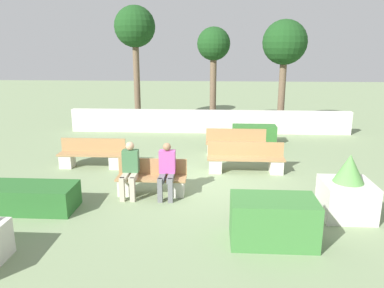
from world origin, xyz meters
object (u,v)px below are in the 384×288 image
Objects in this scene: planter_corner_right at (347,192)px; bench_left_side at (236,145)px; bench_right_side at (246,161)px; person_seated_woman at (167,168)px; bench_back at (92,157)px; tree_center_left at (214,48)px; bench_front at (152,182)px; tree_leftmost at (135,29)px; tree_center_right at (285,44)px; person_seated_man at (130,167)px.

bench_left_side is at bearing 114.37° from planter_corner_right.
person_seated_woman is (-2.01, -1.94, 0.37)m from bench_right_side.
bench_left_side and bench_back have the same top height.
bench_front is at bearing -99.85° from tree_center_left.
bench_front is 9.73m from tree_leftmost.
bench_back is 9.40m from tree_center_right.
person_seated_man is 0.30× the size of tree_center_left.
tree_leftmost is at bearing 105.68° from person_seated_woman.
bench_back is 0.42× the size of tree_center_right.
bench_back is 7.06m from planter_corner_right.
tree_leftmost reaches higher than tree_center_right.
bench_left_side is at bearing -116.41° from tree_center_right.
bench_left_side is at bearing -49.77° from tree_leftmost.
bench_left_side is 0.46× the size of tree_center_left.
tree_center_left is (3.50, -0.47, -0.79)m from tree_leftmost.
bench_right_side is at bearing 124.14° from planter_corner_right.
bench_left_side is 1.52× the size of person_seated_man.
person_seated_man reaches higher than bench_front.
bench_front is 0.39× the size of tree_center_left.
bench_front is at bearing 160.46° from person_seated_woman.
planter_corner_right is 0.31× the size of tree_center_left.
tree_leftmost is 1.14× the size of tree_center_right.
tree_leftmost reaches higher than bench_back.
person_seated_man is 8.97m from tree_center_left.
bench_back is 0.37× the size of tree_leftmost.
person_seated_man reaches higher than bench_back.
bench_front is at bearing -152.14° from bench_right_side.
bench_back is (-4.52, 0.17, -0.01)m from bench_right_side.
tree_leftmost is at bearing 94.94° from bench_back.
bench_left_side is at bearing 86.77° from bench_right_side.
tree_leftmost is 1.22× the size of tree_center_left.
person_seated_man is 9.86m from tree_center_right.
person_seated_woman is at bearing -19.54° from bench_front.
bench_back is 3.30m from person_seated_woman.
bench_left_side is 1.02× the size of bench_back.
person_seated_woman is 3.99m from planter_corner_right.
planter_corner_right is at bearing -12.80° from bench_front.
bench_back is at bearing 139.84° from person_seated_woman.
bench_left_side is at bearing 63.70° from person_seated_woman.
person_seated_man is 0.29× the size of tree_center_right.
bench_right_side is (2.41, 1.80, 0.02)m from bench_front.
bench_right_side and bench_back have the same top height.
person_seated_man reaches higher than person_seated_woman.
planter_corner_right is (1.88, -2.78, 0.20)m from bench_right_side.
tree_center_right is at bearing 47.72° from bench_back.
planter_corner_right is at bearing -73.83° from bench_left_side.
planter_corner_right is 0.30× the size of tree_center_right.
bench_right_side is 1.68× the size of person_seated_woman.
bench_left_side is 4.62m from person_seated_man.
person_seated_man is (-2.72, -3.71, 0.39)m from bench_left_side.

